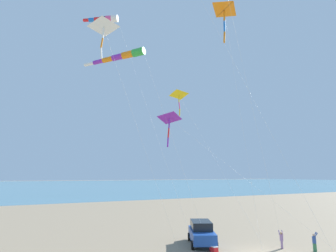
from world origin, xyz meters
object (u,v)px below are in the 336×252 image
object	(u,v)px
kite_delta_checkered_midright	(169,119)
kite_windsock_white_trailing	(121,56)
kite_delta_magenta_far_left	(224,10)
person_child_green_jacket	(281,239)
parked_car	(202,232)
kite_delta_long_streamer_right	(179,95)
kite_windsock_small_distant	(105,19)
cooler_box	(214,249)
person_bystander_far	(314,241)
kite_delta_striped_overhead	(104,28)

from	to	relation	value
kite_delta_checkered_midright	kite_windsock_white_trailing	distance (m)	6.09
kite_delta_magenta_far_left	kite_windsock_white_trailing	xyz separation A→B (m)	(-3.18, -7.57, -4.23)
person_child_green_jacket	kite_delta_checkered_midright	distance (m)	13.10
parked_car	kite_delta_long_streamer_right	xyz separation A→B (m)	(-5.53, 0.92, 13.68)
person_child_green_jacket	parked_car	bearing A→B (deg)	-127.59
kite_windsock_small_distant	kite_windsock_white_trailing	distance (m)	7.38
cooler_box	kite_windsock_small_distant	distance (m)	22.43
kite_windsock_small_distant	person_bystander_far	bearing A→B (deg)	58.48
kite_delta_magenta_far_left	parked_car	bearing A→B (deg)	177.34
kite_delta_striped_overhead	kite_windsock_white_trailing	distance (m)	3.95
person_child_green_jacket	person_bystander_far	xyz separation A→B (m)	(1.72, 1.57, 0.03)
parked_car	kite_delta_checkered_midright	xyz separation A→B (m)	(1.87, -3.94, 9.12)
kite_windsock_white_trailing	kite_delta_long_streamer_right	bearing A→B (deg)	127.92
person_child_green_jacket	person_bystander_far	distance (m)	2.33
person_child_green_jacket	kite_windsock_white_trailing	world-z (taller)	kite_windsock_white_trailing
parked_car	cooler_box	size ratio (longest dim) A/B	7.50
kite_delta_magenta_far_left	kite_windsock_small_distant	bearing A→B (deg)	-134.71
person_bystander_far	kite_windsock_small_distant	xyz separation A→B (m)	(-9.06, -14.77, 19.67)
person_child_green_jacket	kite_delta_long_streamer_right	xyz separation A→B (m)	(-9.41, -4.11, 13.89)
kite_delta_magenta_far_left	kite_windsock_white_trailing	size ratio (longest dim) A/B	1.29
parked_car	kite_windsock_small_distant	world-z (taller)	kite_windsock_small_distant
parked_car	kite_delta_striped_overhead	bearing A→B (deg)	-65.05
person_bystander_far	kite_delta_checkered_midright	xyz separation A→B (m)	(-3.73, -10.54, 9.31)
parked_car	kite_delta_magenta_far_left	bearing A→B (deg)	-2.66
person_child_green_jacket	kite_delta_magenta_far_left	bearing A→B (deg)	-83.99
person_child_green_jacket	kite_delta_long_streamer_right	bearing A→B (deg)	-156.42
kite_delta_magenta_far_left	kite_windsock_white_trailing	distance (m)	9.23
cooler_box	kite_delta_magenta_far_left	world-z (taller)	kite_delta_magenta_far_left
kite_windsock_small_distant	kite_windsock_white_trailing	world-z (taller)	kite_windsock_small_distant
person_child_green_jacket	kite_delta_striped_overhead	bearing A→B (deg)	-87.25
person_child_green_jacket	kite_delta_magenta_far_left	distance (m)	19.01
parked_car	kite_delta_magenta_far_left	world-z (taller)	kite_delta_magenta_far_left
kite_windsock_small_distant	kite_delta_checkered_midright	xyz separation A→B (m)	(5.33, 4.23, -10.37)
parked_car	kite_windsock_small_distant	xyz separation A→B (m)	(-3.46, -8.17, 19.49)
person_child_green_jacket	kite_windsock_white_trailing	distance (m)	19.18
kite_windsock_small_distant	kite_delta_magenta_far_left	xyz separation A→B (m)	(7.89, 7.97, -1.44)
kite_delta_striped_overhead	kite_delta_magenta_far_left	size ratio (longest dim) A/B	0.79
kite_delta_long_streamer_right	person_bystander_far	bearing A→B (deg)	27.01
kite_delta_magenta_far_left	cooler_box	bearing A→B (deg)	-175.01
kite_windsock_white_trailing	kite_delta_striped_overhead	bearing A→B (deg)	-31.96
person_child_green_jacket	kite_windsock_white_trailing	size ratio (longest dim) A/B	0.09
kite_delta_striped_overhead	kite_delta_magenta_far_left	xyz separation A→B (m)	(-0.16, 9.65, 4.14)
parked_car	kite_windsock_white_trailing	distance (m)	15.90
kite_delta_magenta_far_left	kite_windsock_white_trailing	bearing A→B (deg)	-112.83
cooler_box	person_child_green_jacket	distance (m)	5.67
kite_delta_striped_overhead	kite_windsock_white_trailing	bearing A→B (deg)	148.04
person_bystander_far	kite_delta_magenta_far_left	distance (m)	19.50
person_bystander_far	kite_windsock_white_trailing	size ratio (longest dim) A/B	0.09
cooler_box	kite_delta_checkered_midright	distance (m)	10.49
parked_car	person_bystander_far	bearing A→B (deg)	49.70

